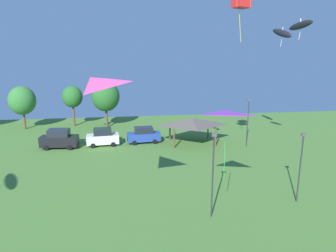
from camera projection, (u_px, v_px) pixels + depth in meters
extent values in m
ellipsoid|color=black|center=(282.00, 33.00, 35.89)|extent=(1.39, 3.71, 1.68)
cube|color=white|center=(282.00, 31.00, 35.84)|extent=(0.16, 0.31, 0.98)
cylinder|color=white|center=(281.00, 43.00, 36.15)|extent=(0.08, 0.18, 0.89)
pyramid|color=#E54C93|center=(84.00, 113.00, 17.60)|extent=(3.52, 3.65, 0.84)
pyramid|color=purple|center=(225.00, 123.00, 22.80)|extent=(3.30, 2.67, 0.03)
cylinder|color=green|center=(224.00, 160.00, 22.44)|extent=(0.16, 0.45, 2.87)
ellipsoid|color=black|center=(301.00, 25.00, 30.35)|extent=(1.29, 3.40, 1.18)
cube|color=white|center=(301.00, 23.00, 30.30)|extent=(0.13, 0.19, 0.91)
cylinder|color=white|center=(299.00, 36.00, 30.59)|extent=(0.08, 0.17, 0.81)
cube|color=red|center=(241.00, 4.00, 27.41)|extent=(1.68, 1.66, 0.78)
cylinder|color=yellow|center=(240.00, 26.00, 27.86)|extent=(0.45, 0.18, 2.91)
cube|color=black|center=(59.00, 141.00, 39.28)|extent=(4.90, 2.14, 1.34)
cube|color=#1E232D|center=(59.00, 133.00, 39.01)|extent=(2.74, 1.83, 0.93)
cylinder|color=black|center=(70.00, 148.00, 38.65)|extent=(0.65, 0.27, 0.64)
cylinder|color=black|center=(73.00, 144.00, 40.38)|extent=(0.65, 0.27, 0.64)
cylinder|color=black|center=(46.00, 148.00, 38.49)|extent=(0.65, 0.27, 0.64)
cylinder|color=black|center=(51.00, 144.00, 40.21)|extent=(0.65, 0.27, 0.64)
cube|color=silver|center=(103.00, 139.00, 40.48)|extent=(4.39, 2.21, 1.21)
cube|color=#1E232D|center=(102.00, 131.00, 40.23)|extent=(2.48, 1.90, 0.85)
cylinder|color=black|center=(113.00, 144.00, 40.03)|extent=(0.66, 0.28, 0.64)
cylinder|color=black|center=(113.00, 141.00, 41.78)|extent=(0.66, 0.28, 0.64)
cylinder|color=black|center=(93.00, 146.00, 39.46)|extent=(0.66, 0.28, 0.64)
cylinder|color=black|center=(93.00, 142.00, 41.21)|extent=(0.66, 0.28, 0.64)
cube|color=#234299|center=(144.00, 137.00, 41.69)|extent=(4.67, 2.14, 1.13)
cube|color=#1E232D|center=(144.00, 130.00, 41.46)|extent=(2.63, 1.82, 0.79)
cylinder|color=black|center=(155.00, 142.00, 41.30)|extent=(0.66, 0.28, 0.64)
cylinder|color=black|center=(153.00, 138.00, 42.95)|extent=(0.66, 0.28, 0.64)
cylinder|color=black|center=(134.00, 143.00, 40.69)|extent=(0.66, 0.28, 0.64)
cylinder|color=black|center=(133.00, 139.00, 42.35)|extent=(0.66, 0.28, 0.64)
cylinder|color=brown|center=(174.00, 139.00, 39.20)|extent=(0.20, 0.20, 2.60)
cylinder|color=brown|center=(216.00, 137.00, 39.93)|extent=(0.20, 0.20, 2.60)
cylinder|color=brown|center=(170.00, 131.00, 42.96)|extent=(0.20, 0.20, 2.60)
cylinder|color=brown|center=(208.00, 130.00, 43.70)|extent=(0.20, 0.20, 2.60)
pyramid|color=#564C47|center=(192.00, 121.00, 41.02)|extent=(7.26, 5.06, 1.00)
cylinder|color=#2D2D33|center=(300.00, 170.00, 24.60)|extent=(0.12, 0.12, 5.75)
cube|color=#4C4C51|center=(304.00, 135.00, 23.89)|extent=(0.36, 0.20, 0.24)
cylinder|color=#2D2D33|center=(213.00, 178.00, 22.22)|extent=(0.12, 0.12, 6.38)
cube|color=#4C4C51|center=(214.00, 135.00, 21.44)|extent=(0.36, 0.20, 0.24)
cylinder|color=#2D2D33|center=(248.00, 124.00, 39.53)|extent=(0.12, 0.12, 6.16)
cube|color=#4C4C51|center=(249.00, 100.00, 38.78)|extent=(0.36, 0.20, 0.24)
cylinder|color=brown|center=(24.00, 120.00, 49.16)|extent=(0.36, 0.36, 3.17)
ellipsoid|color=#337533|center=(22.00, 100.00, 48.41)|extent=(4.24, 4.24, 4.66)
cylinder|color=brown|center=(74.00, 115.00, 51.20)|extent=(0.36, 0.36, 3.82)
ellipsoid|color=#286628|center=(72.00, 97.00, 50.46)|extent=(3.34, 3.34, 3.68)
cylinder|color=brown|center=(107.00, 117.00, 50.38)|extent=(0.36, 0.36, 3.55)
ellipsoid|color=#286628|center=(106.00, 96.00, 49.56)|extent=(4.59, 4.59, 5.04)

